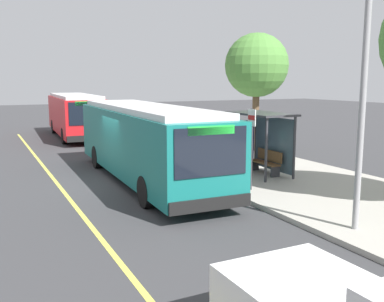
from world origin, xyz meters
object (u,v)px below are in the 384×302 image
object	(u,v)px
transit_bus_main	(145,140)
transit_bus_second	(75,114)
waiting_bench	(266,162)
pedestrian_commuter	(231,149)
route_sign_post	(252,138)

from	to	relation	value
transit_bus_main	transit_bus_second	bearing A→B (deg)	178.94
waiting_bench	pedestrian_commuter	xyz separation A→B (m)	(-0.82, -1.18, 0.48)
waiting_bench	route_sign_post	distance (m)	3.16
route_sign_post	pedestrian_commuter	distance (m)	3.07
transit_bus_main	pedestrian_commuter	size ratio (longest dim) A/B	6.72
transit_bus_second	route_sign_post	bearing A→B (deg)	7.17
transit_bus_second	pedestrian_commuter	bearing A→B (deg)	11.64
transit_bus_main	waiting_bench	bearing A→B (deg)	72.31
route_sign_post	pedestrian_commuter	bearing A→B (deg)	162.44
transit_bus_second	route_sign_post	xyz separation A→B (m)	(18.28, 2.30, 0.34)
transit_bus_second	waiting_bench	world-z (taller)	transit_bus_second
transit_bus_main	pedestrian_commuter	xyz separation A→B (m)	(0.66, 3.46, -0.50)
waiting_bench	pedestrian_commuter	world-z (taller)	pedestrian_commuter
route_sign_post	waiting_bench	bearing A→B (deg)	133.94
pedestrian_commuter	route_sign_post	bearing A→B (deg)	-17.56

